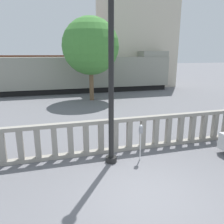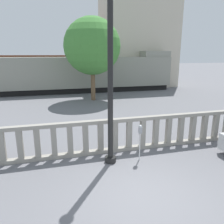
{
  "view_description": "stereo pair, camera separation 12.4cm",
  "coord_description": "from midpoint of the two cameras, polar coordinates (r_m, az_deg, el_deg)",
  "views": [
    {
      "loc": [
        -2.32,
        -4.86,
        3.81
      ],
      "look_at": [
        0.14,
        3.94,
        1.38
      ],
      "focal_mm": 35.0,
      "sensor_mm": 36.0,
      "label": 1
    },
    {
      "loc": [
        -2.2,
        -4.89,
        3.81
      ],
      "look_at": [
        0.14,
        3.94,
        1.38
      ],
      "focal_mm": 35.0,
      "sensor_mm": 36.0,
      "label": 2
    }
  ],
  "objects": [
    {
      "name": "tree_left",
      "position": [
        18.42,
        -5.0,
        16.72
      ],
      "size": [
        4.59,
        4.59,
        6.71
      ],
      "color": "brown",
      "rests_on": "ground"
    },
    {
      "name": "lamppost",
      "position": [
        7.29,
        0.05,
        8.19
      ],
      "size": [
        0.41,
        0.41,
        5.85
      ],
      "color": "black",
      "rests_on": "ground"
    },
    {
      "name": "balustrade",
      "position": [
        8.71,
        1.21,
        -6.12
      ],
      "size": [
        17.27,
        0.24,
        1.37
      ],
      "color": "gray",
      "rests_on": "ground"
    },
    {
      "name": "parking_meter",
      "position": [
        7.96,
        7.82,
        -5.38
      ],
      "size": [
        0.15,
        0.15,
        1.37
      ],
      "color": "silver",
      "rests_on": "ground"
    },
    {
      "name": "building_block",
      "position": [
        28.27,
        6.7,
        19.04
      ],
      "size": [
        8.29,
        6.35,
        11.78
      ],
      "color": "beige",
      "rests_on": "ground"
    },
    {
      "name": "ground_plane",
      "position": [
        6.59,
        8.73,
        -20.63
      ],
      "size": [
        160.0,
        160.0,
        0.0
      ],
      "primitive_type": "plane",
      "color": "slate"
    },
    {
      "name": "train_near",
      "position": [
        22.9,
        -7.69,
        9.89
      ],
      "size": [
        18.96,
        2.82,
        4.11
      ],
      "color": "black",
      "rests_on": "ground"
    },
    {
      "name": "train_far",
      "position": [
        27.49,
        -19.41,
        10.15
      ],
      "size": [
        27.61,
        2.83,
        4.27
      ],
      "color": "black",
      "rests_on": "ground"
    }
  ]
}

